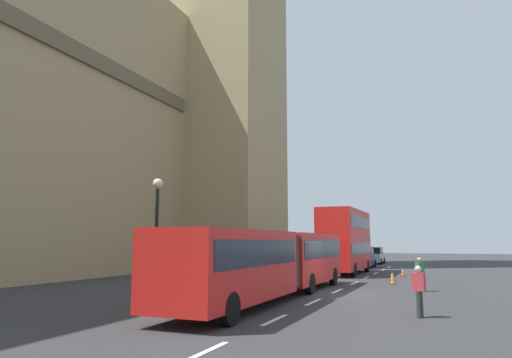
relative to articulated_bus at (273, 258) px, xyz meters
The scene contains 12 objects.
ground_plane 3.78m from the articulated_bus, 36.46° to the right, with size 160.00×160.00×0.00m, color #333335.
lane_centre_marking 9.00m from the articulated_bus, 13.05° to the right, with size 39.00×0.16×0.01m.
articulated_bus is the anchor object (origin of this frame).
double_decker_bus 16.18m from the articulated_bus, ahead, with size 9.19×2.54×4.90m.
sedan_lead 25.42m from the articulated_bus, ahead, with size 4.40×1.86×1.85m.
sedan_trailing 33.31m from the articulated_bus, ahead, with size 4.40×1.86×1.85m.
traffic_cone_west 9.88m from the articulated_bus, 25.50° to the right, with size 0.36×0.36×0.58m.
traffic_cone_middle 12.33m from the articulated_bus, 18.60° to the right, with size 0.36×0.36×0.58m.
traffic_cone_east 16.41m from the articulated_bus, 14.96° to the right, with size 0.36×0.36×0.58m.
street_lamp 5.33m from the articulated_bus, 119.29° to the left, with size 0.44×0.44×5.27m.
pedestrian_near_cones 6.99m from the articulated_bus, 115.19° to the right, with size 0.35×0.45×1.69m.
pedestrian_by_kerb 8.02m from the articulated_bus, 47.93° to the right, with size 0.46×0.44×1.69m.
Camera 1 is at (-21.87, -5.16, 2.50)m, focal length 31.58 mm.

